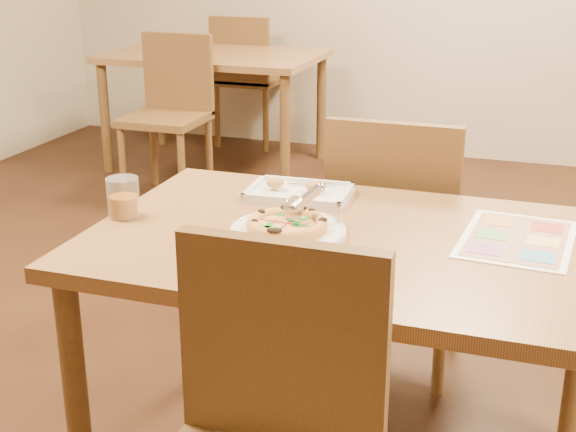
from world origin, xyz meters
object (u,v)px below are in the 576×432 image
(bg_chair_near, at_px, (172,95))
(menu, at_px, (517,239))
(bg_table, at_px, (215,67))
(dining_table, at_px, (349,268))
(appetizer_tray, at_px, (298,193))
(chair_near, at_px, (266,422))
(bg_chair_far, at_px, (245,66))
(plate, at_px, (288,232))
(glass_tumbler, at_px, (123,200))
(pizza_cutter, at_px, (303,201))
(chair_far, at_px, (396,218))
(pizza, at_px, (287,225))

(bg_chair_near, relative_size, menu, 1.28)
(bg_table, bearing_deg, bg_chair_near, -90.00)
(dining_table, relative_size, bg_chair_near, 2.77)
(appetizer_tray, xyz_separation_m, menu, (0.62, -0.14, -0.01))
(chair_near, height_order, bg_chair_far, same)
(plate, relative_size, glass_tumbler, 2.72)
(chair_near, relative_size, appetizer_tray, 1.59)
(menu, bearing_deg, plate, -164.67)
(bg_table, bearing_deg, pizza_cutter, -62.13)
(bg_table, distance_m, plate, 3.19)
(bg_chair_near, distance_m, appetizer_tray, 2.39)
(dining_table, bearing_deg, chair_near, -90.00)
(chair_far, relative_size, pizza_cutter, 3.74)
(dining_table, xyz_separation_m, menu, (0.40, 0.12, 0.09))
(bg_table, relative_size, glass_tumbler, 12.09)
(pizza, bearing_deg, dining_table, 13.40)
(bg_chair_far, height_order, pizza_cutter, bg_chair_far)
(bg_chair_near, bearing_deg, chair_near, -60.26)
(pizza_cutter, relative_size, appetizer_tray, 0.42)
(plate, height_order, glass_tumbler, glass_tumbler)
(chair_near, bearing_deg, glass_tumbler, 137.63)
(bg_chair_near, height_order, bg_chair_far, same)
(pizza, bearing_deg, bg_chair_near, 122.94)
(plate, height_order, menu, plate)
(bg_chair_near, bearing_deg, dining_table, -53.95)
(bg_table, relative_size, bg_chair_far, 2.77)
(appetizer_tray, height_order, menu, appetizer_tray)
(pizza_cutter, bearing_deg, bg_table, 55.22)
(bg_table, bearing_deg, plate, -62.91)
(dining_table, xyz_separation_m, bg_chair_far, (-1.60, 3.30, -0.07))
(bg_table, distance_m, menu, 3.35)
(appetizer_tray, bearing_deg, pizza, -77.34)
(plate, bearing_deg, chair_near, -75.17)
(glass_tumbler, bearing_deg, chair_far, 46.95)
(bg_table, distance_m, bg_chair_far, 0.51)
(chair_near, relative_size, chair_far, 1.00)
(pizza, bearing_deg, chair_far, 76.57)
(plate, bearing_deg, bg_chair_far, 113.49)
(dining_table, distance_m, chair_far, 0.61)
(pizza_cutter, bearing_deg, dining_table, -67.79)
(bg_chair_far, distance_m, appetizer_tray, 3.35)
(chair_near, distance_m, bg_chair_far, 4.22)
(dining_table, relative_size, glass_tumbler, 12.09)
(chair_near, bearing_deg, dining_table, 90.00)
(bg_chair_far, bearing_deg, plate, 113.49)
(dining_table, xyz_separation_m, glass_tumbler, (-0.61, -0.05, 0.13))
(dining_table, xyz_separation_m, chair_near, (0.00, -0.60, -0.07))
(dining_table, relative_size, bg_table, 1.00)
(pizza, xyz_separation_m, appetizer_tray, (-0.07, 0.29, -0.01))
(bg_chair_far, xyz_separation_m, glass_tumbler, (0.99, -3.35, 0.20))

